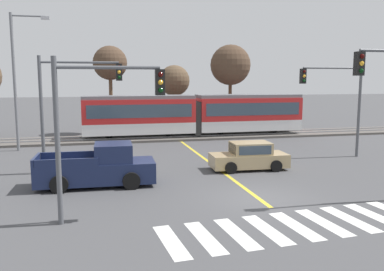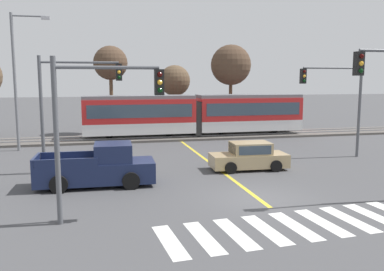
% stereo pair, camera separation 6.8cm
% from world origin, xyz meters
% --- Properties ---
extents(ground_plane, '(200.00, 200.00, 0.00)m').
position_xyz_m(ground_plane, '(0.00, 0.00, 0.00)').
color(ground_plane, '#474749').
extents(track_bed, '(120.00, 4.00, 0.18)m').
position_xyz_m(track_bed, '(0.00, 17.88, 0.09)').
color(track_bed, '#56514C').
rests_on(track_bed, ground).
extents(rail_near, '(120.00, 0.08, 0.10)m').
position_xyz_m(rail_near, '(0.00, 17.16, 0.23)').
color(rail_near, '#939399').
rests_on(rail_near, track_bed).
extents(rail_far, '(120.00, 0.08, 0.10)m').
position_xyz_m(rail_far, '(0.00, 18.60, 0.23)').
color(rail_far, '#939399').
rests_on(rail_far, track_bed).
extents(light_rail_tram, '(18.50, 2.64, 3.43)m').
position_xyz_m(light_rail_tram, '(1.61, 17.87, 2.05)').
color(light_rail_tram, silver).
rests_on(light_rail_tram, track_bed).
extents(crosswalk_stripe_0, '(0.79, 2.84, 0.01)m').
position_xyz_m(crosswalk_stripe_0, '(-4.38, -3.60, 0.00)').
color(crosswalk_stripe_0, silver).
rests_on(crosswalk_stripe_0, ground).
extents(crosswalk_stripe_1, '(0.79, 2.84, 0.01)m').
position_xyz_m(crosswalk_stripe_1, '(-3.29, -3.51, 0.00)').
color(crosswalk_stripe_1, silver).
rests_on(crosswalk_stripe_1, ground).
extents(crosswalk_stripe_2, '(0.79, 2.84, 0.01)m').
position_xyz_m(crosswalk_stripe_2, '(-2.19, -3.42, 0.00)').
color(crosswalk_stripe_2, silver).
rests_on(crosswalk_stripe_2, ground).
extents(crosswalk_stripe_3, '(0.79, 2.84, 0.01)m').
position_xyz_m(crosswalk_stripe_3, '(-1.10, -3.33, 0.00)').
color(crosswalk_stripe_3, silver).
rests_on(crosswalk_stripe_3, ground).
extents(crosswalk_stripe_4, '(0.79, 2.84, 0.01)m').
position_xyz_m(crosswalk_stripe_4, '(0.00, -3.24, 0.00)').
color(crosswalk_stripe_4, silver).
rests_on(crosswalk_stripe_4, ground).
extents(crosswalk_stripe_5, '(0.79, 2.84, 0.01)m').
position_xyz_m(crosswalk_stripe_5, '(1.10, -3.14, 0.00)').
color(crosswalk_stripe_5, silver).
rests_on(crosswalk_stripe_5, ground).
extents(crosswalk_stripe_6, '(0.79, 2.84, 0.01)m').
position_xyz_m(crosswalk_stripe_6, '(2.19, -3.05, 0.00)').
color(crosswalk_stripe_6, silver).
rests_on(crosswalk_stripe_6, ground).
extents(crosswalk_stripe_7, '(0.79, 2.84, 0.01)m').
position_xyz_m(crosswalk_stripe_7, '(3.29, -2.96, 0.00)').
color(crosswalk_stripe_7, silver).
rests_on(crosswalk_stripe_7, ground).
extents(lane_centre_line, '(0.20, 17.11, 0.01)m').
position_xyz_m(lane_centre_line, '(0.00, 7.32, 0.00)').
color(lane_centre_line, gold).
rests_on(lane_centre_line, ground).
extents(sedan_crossing, '(4.27, 2.06, 1.52)m').
position_xyz_m(sedan_crossing, '(1.61, 5.31, 0.70)').
color(sedan_crossing, tan).
rests_on(sedan_crossing, ground).
extents(pickup_truck, '(5.46, 2.36, 1.98)m').
position_xyz_m(pickup_truck, '(-6.47, 3.70, 0.84)').
color(pickup_truck, '#192347').
rests_on(pickup_truck, ground).
extents(traffic_light_mid_left, '(4.25, 0.38, 6.15)m').
position_xyz_m(traffic_light_mid_left, '(-7.84, 6.83, 4.14)').
color(traffic_light_mid_left, '#515459').
rests_on(traffic_light_mid_left, ground).
extents(traffic_light_mid_right, '(4.25, 0.38, 6.14)m').
position_xyz_m(traffic_light_mid_right, '(8.31, 7.25, 4.05)').
color(traffic_light_mid_right, '#515459').
rests_on(traffic_light_mid_right, ground).
extents(traffic_light_near_left, '(3.75, 0.38, 5.72)m').
position_xyz_m(traffic_light_near_left, '(-6.52, -1.21, 3.82)').
color(traffic_light_near_left, '#515459').
rests_on(traffic_light_near_left, ground).
extents(street_lamp_west, '(2.56, 0.28, 9.34)m').
position_xyz_m(street_lamp_west, '(-11.62, 14.49, 5.31)').
color(street_lamp_west, slate).
rests_on(street_lamp_west, ground).
extents(bare_tree_west, '(3.03, 3.03, 7.87)m').
position_xyz_m(bare_tree_west, '(-5.19, 22.01, 6.28)').
color(bare_tree_west, brown).
rests_on(bare_tree_west, ground).
extents(bare_tree_east, '(2.97, 2.97, 6.27)m').
position_xyz_m(bare_tree_east, '(0.93, 23.62, 4.74)').
color(bare_tree_east, brown).
rests_on(bare_tree_east, ground).
extents(bare_tree_far_east, '(3.79, 3.79, 8.14)m').
position_xyz_m(bare_tree_far_east, '(5.93, 21.54, 6.21)').
color(bare_tree_far_east, brown).
rests_on(bare_tree_far_east, ground).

